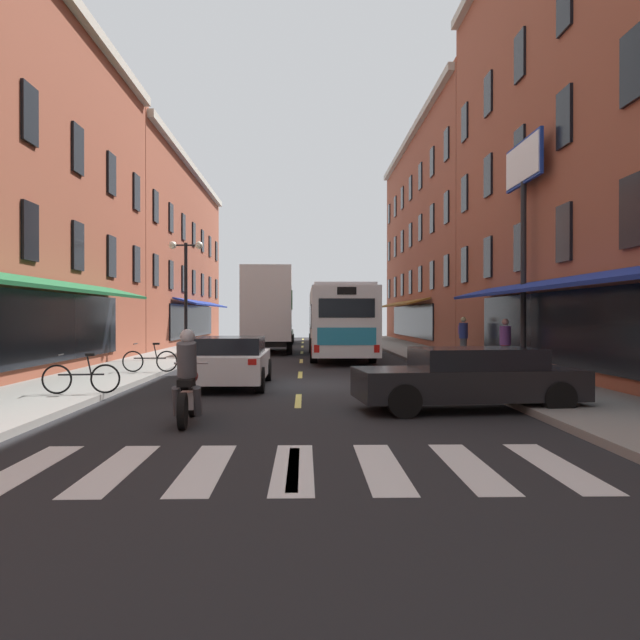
# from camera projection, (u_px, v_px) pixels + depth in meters

# --- Properties ---
(ground_plane) EXTENTS (34.80, 80.00, 0.10)m
(ground_plane) POSITION_uv_depth(u_px,v_px,m) (300.00, 386.00, 18.23)
(ground_plane) COLOR black
(lane_centre_dashes) EXTENTS (0.14, 73.90, 0.01)m
(lane_centre_dashes) POSITION_uv_depth(u_px,v_px,m) (299.00, 385.00, 17.98)
(lane_centre_dashes) COLOR #DBCC4C
(lane_centre_dashes) RESTS_ON ground
(crosswalk_near) EXTENTS (7.10, 2.80, 0.01)m
(crosswalk_near) POSITION_uv_depth(u_px,v_px,m) (293.00, 467.00, 8.23)
(crosswalk_near) COLOR silver
(crosswalk_near) RESTS_ON ground
(sidewalk_left) EXTENTS (3.00, 80.00, 0.14)m
(sidewalk_left) POSITION_uv_depth(u_px,v_px,m) (84.00, 382.00, 18.09)
(sidewalk_left) COLOR gray
(sidewalk_left) RESTS_ON ground
(sidewalk_right) EXTENTS (3.00, 80.00, 0.14)m
(sidewalk_right) POSITION_uv_depth(u_px,v_px,m) (512.00, 381.00, 18.37)
(sidewalk_right) COLOR gray
(sidewalk_right) RESTS_ON ground
(billboard_sign) EXTENTS (0.40, 3.25, 7.29)m
(billboard_sign) POSITION_uv_depth(u_px,v_px,m) (524.00, 193.00, 20.84)
(billboard_sign) COLOR black
(billboard_sign) RESTS_ON sidewalk_right
(transit_bus) EXTENTS (2.67, 11.80, 3.17)m
(transit_bus) POSITION_uv_depth(u_px,v_px,m) (339.00, 321.00, 29.96)
(transit_bus) COLOR white
(transit_bus) RESTS_ON ground
(box_truck) EXTENTS (2.58, 7.22, 4.29)m
(box_truck) POSITION_uv_depth(u_px,v_px,m) (268.00, 311.00, 33.93)
(box_truck) COLOR black
(box_truck) RESTS_ON ground
(sedan_near) EXTENTS (2.00, 4.47, 1.33)m
(sedan_near) POSITION_uv_depth(u_px,v_px,m) (230.00, 361.00, 17.64)
(sedan_near) COLOR silver
(sedan_near) RESTS_ON ground
(sedan_mid) EXTENTS (4.60, 2.28, 1.25)m
(sedan_mid) POSITION_uv_depth(u_px,v_px,m) (469.00, 378.00, 13.22)
(sedan_mid) COLOR black
(sedan_mid) RESTS_ON ground
(sedan_far) EXTENTS (1.92, 4.42, 1.38)m
(sedan_far) POSITION_uv_depth(u_px,v_px,m) (280.00, 333.00, 45.08)
(sedan_far) COLOR #144723
(sedan_far) RESTS_ON ground
(motorcycle_rider) EXTENTS (0.62, 2.07, 1.66)m
(motorcycle_rider) POSITION_uv_depth(u_px,v_px,m) (188.00, 383.00, 11.64)
(motorcycle_rider) COLOR black
(motorcycle_rider) RESTS_ON ground
(bicycle_near) EXTENTS (1.71, 0.48, 0.91)m
(bicycle_near) POSITION_uv_depth(u_px,v_px,m) (81.00, 378.00, 14.88)
(bicycle_near) COLOR black
(bicycle_near) RESTS_ON sidewalk_left
(bicycle_mid) EXTENTS (1.71, 0.48, 0.91)m
(bicycle_mid) POSITION_uv_depth(u_px,v_px,m) (150.00, 360.00, 20.69)
(bicycle_mid) COLOR black
(bicycle_mid) RESTS_ON sidewalk_left
(pedestrian_near) EXTENTS (0.36, 0.51, 1.71)m
(pedestrian_near) POSITION_uv_depth(u_px,v_px,m) (463.00, 336.00, 27.24)
(pedestrian_near) COLOR #4C4C51
(pedestrian_near) RESTS_ON sidewalk_right
(pedestrian_mid) EXTENTS (0.36, 0.36, 1.66)m
(pedestrian_mid) POSITION_uv_depth(u_px,v_px,m) (505.00, 344.00, 21.54)
(pedestrian_mid) COLOR maroon
(pedestrian_mid) RESTS_ON sidewalk_right
(street_lamp_twin) EXTENTS (1.42, 0.32, 4.87)m
(street_lamp_twin) POSITION_uv_depth(u_px,v_px,m) (186.00, 293.00, 27.60)
(street_lamp_twin) COLOR black
(street_lamp_twin) RESTS_ON sidewalk_left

